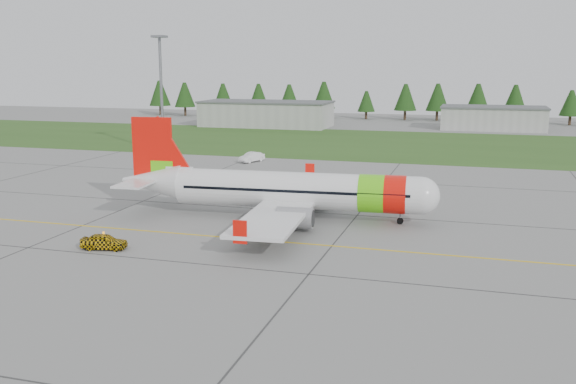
% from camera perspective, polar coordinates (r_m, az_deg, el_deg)
% --- Properties ---
extents(ground, '(320.00, 320.00, 0.00)m').
position_cam_1_polar(ground, '(51.92, -8.95, -6.24)').
color(ground, gray).
rests_on(ground, ground).
extents(aircraft, '(33.35, 30.78, 10.10)m').
position_cam_1_polar(aircraft, '(65.19, 0.06, 0.15)').
color(aircraft, silver).
rests_on(aircraft, ground).
extents(follow_me_car, '(1.63, 1.82, 3.95)m').
position_cam_1_polar(follow_me_car, '(56.69, -16.11, -2.98)').
color(follow_me_car, yellow).
rests_on(follow_me_car, ground).
extents(service_van, '(2.13, 2.08, 4.78)m').
position_cam_1_polar(service_van, '(103.56, -3.27, 3.99)').
color(service_van, white).
rests_on(service_van, ground).
extents(grass_strip, '(320.00, 50.00, 0.03)m').
position_cam_1_polar(grass_strip, '(129.35, 6.81, 4.33)').
color(grass_strip, '#30561E').
rests_on(grass_strip, ground).
extents(taxi_guideline, '(120.00, 0.25, 0.02)m').
position_cam_1_polar(taxi_guideline, '(58.93, -5.62, -4.02)').
color(taxi_guideline, gold).
rests_on(taxi_guideline, ground).
extents(hangar_west, '(32.00, 14.00, 6.00)m').
position_cam_1_polar(hangar_west, '(163.45, -1.95, 6.90)').
color(hangar_west, '#A8A8A3').
rests_on(hangar_west, ground).
extents(hangar_east, '(24.00, 12.00, 5.20)m').
position_cam_1_polar(hangar_east, '(163.14, 17.77, 6.22)').
color(hangar_east, '#A8A8A3').
rests_on(hangar_east, ground).
extents(floodlight_mast, '(0.50, 0.50, 20.00)m').
position_cam_1_polar(floodlight_mast, '(115.88, -11.17, 8.36)').
color(floodlight_mast, slate).
rests_on(floodlight_mast, ground).
extents(treeline, '(160.00, 8.00, 10.00)m').
position_cam_1_polar(treeline, '(184.16, 9.85, 7.86)').
color(treeline, '#1C3F14').
rests_on(treeline, ground).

